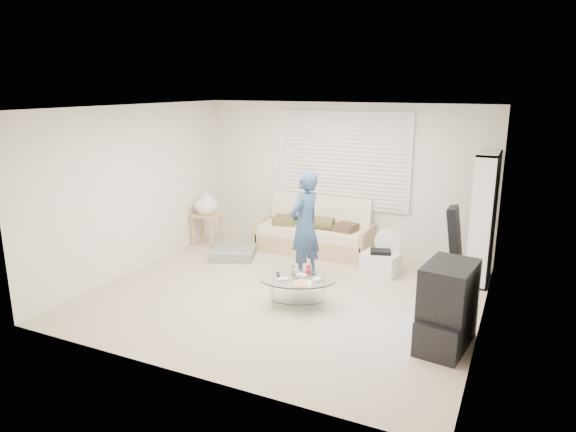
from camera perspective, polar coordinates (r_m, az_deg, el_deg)
The scene contains 13 objects.
ground at distance 7.11m, azimuth -0.25°, elevation -8.60°, with size 5.00×5.00×0.00m, color tan.
room_shell at distance 7.08m, azimuth 1.41°, elevation 5.05°, with size 5.02×4.52×2.51m.
window_blinds at distance 8.67m, azimuth 6.04°, elevation 6.17°, with size 2.32×0.08×1.62m.
futon_sofa at distance 8.75m, azimuth 3.00°, elevation -2.00°, with size 1.94×0.78×0.95m.
grey_floor_pillow at distance 8.57m, azimuth -6.07°, elevation -4.06°, with size 0.68×0.68×0.15m, color slate.
side_table at distance 9.12m, azimuth -9.08°, elevation 1.25°, with size 0.50×0.40×0.99m.
bookshelf at distance 7.79m, azimuth 20.84°, elevation -0.23°, with size 0.30×0.79×1.88m.
guitar_case at distance 7.81m, azimuth 17.97°, elevation -3.47°, with size 0.39×0.40×1.07m.
floor_fan at distance 7.99m, azimuth 11.10°, elevation -3.29°, with size 0.41×0.27×0.66m.
storage_bin at distance 7.88m, azimuth 10.18°, elevation -5.16°, with size 0.59×0.45×0.38m.
tv_unit at distance 5.86m, azimuth 17.28°, elevation -9.60°, with size 0.57×0.92×0.94m.
coffee_table at distance 6.64m, azimuth 1.14°, elevation -7.57°, with size 1.13×0.93×0.48m.
standing_person at distance 7.41m, azimuth 1.88°, elevation -1.08°, with size 0.58×0.38×1.60m, color navy.
Camera 1 is at (2.82, -5.91, 2.77)m, focal length 32.00 mm.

